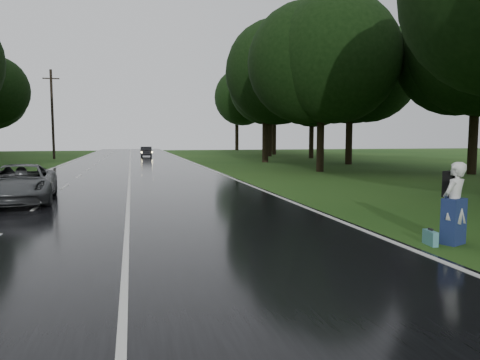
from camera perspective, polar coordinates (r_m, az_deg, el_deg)
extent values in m
plane|color=#254915|center=(8.70, -14.61, -10.48)|extent=(160.00, 160.00, 0.00)
cube|color=black|center=(28.47, -14.11, 0.56)|extent=(12.00, 140.00, 0.04)
cube|color=silver|center=(28.47, -14.11, 0.61)|extent=(0.12, 140.00, 0.01)
imported|color=#484B4D|center=(17.90, -26.59, -0.38)|extent=(2.77, 5.14, 1.37)
imported|color=black|center=(56.94, -12.04, 3.62)|extent=(1.53, 3.90, 1.27)
imported|color=silver|center=(10.88, 26.01, -2.72)|extent=(0.79, 0.67, 1.84)
cube|color=navy|center=(10.94, 25.92, -4.83)|extent=(0.61, 0.52, 1.03)
cube|color=black|center=(11.09, 25.70, -0.45)|extent=(0.47, 0.37, 0.59)
cube|color=teal|center=(10.68, 23.43, -6.89)|extent=(0.19, 0.47, 0.33)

